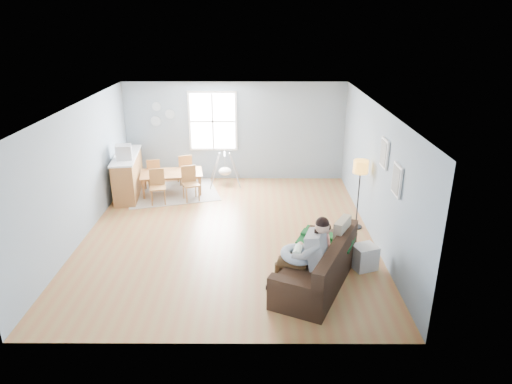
{
  "coord_description": "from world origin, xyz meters",
  "views": [
    {
      "loc": [
        0.62,
        -8.73,
        4.35
      ],
      "look_at": [
        0.59,
        -0.15,
        1.0
      ],
      "focal_mm": 32.0,
      "sensor_mm": 36.0,
      "label": 1
    }
  ],
  "objects_px": {
    "chair_ne": "(185,168)",
    "chair_sw": "(157,184)",
    "sofa": "(319,269)",
    "toddler": "(319,241)",
    "storage_cube": "(364,257)",
    "baby_swing": "(225,171)",
    "father": "(307,252)",
    "chair_se": "(190,181)",
    "chair_nw": "(154,172)",
    "counter": "(128,174)",
    "dining_table": "(172,183)",
    "monitor": "(124,152)",
    "floor_lamp": "(360,173)"
  },
  "relations": [
    {
      "from": "dining_table",
      "to": "baby_swing",
      "type": "relative_size",
      "value": 1.72
    },
    {
      "from": "sofa",
      "to": "chair_se",
      "type": "xyz_separation_m",
      "value": [
        -2.73,
        3.89,
        0.18
      ]
    },
    {
      "from": "chair_nw",
      "to": "sofa",
      "type": "bearing_deg",
      "value": -51.26
    },
    {
      "from": "floor_lamp",
      "to": "chair_se",
      "type": "relative_size",
      "value": 1.78
    },
    {
      "from": "counter",
      "to": "sofa",
      "type": "bearing_deg",
      "value": -44.15
    },
    {
      "from": "storage_cube",
      "to": "chair_ne",
      "type": "relative_size",
      "value": 0.6
    },
    {
      "from": "chair_se",
      "to": "chair_nw",
      "type": "distance_m",
      "value": 1.38
    },
    {
      "from": "counter",
      "to": "chair_sw",
      "type": "bearing_deg",
      "value": -32.8
    },
    {
      "from": "chair_ne",
      "to": "baby_swing",
      "type": "relative_size",
      "value": 0.93
    },
    {
      "from": "chair_sw",
      "to": "chair_nw",
      "type": "xyz_separation_m",
      "value": [
        -0.31,
        1.07,
        -0.03
      ]
    },
    {
      "from": "storage_cube",
      "to": "chair_ne",
      "type": "distance_m",
      "value": 5.91
    },
    {
      "from": "chair_se",
      "to": "chair_nw",
      "type": "bearing_deg",
      "value": 141.57
    },
    {
      "from": "chair_nw",
      "to": "counter",
      "type": "distance_m",
      "value": 0.76
    },
    {
      "from": "father",
      "to": "chair_nw",
      "type": "bearing_deg",
      "value": 125.66
    },
    {
      "from": "father",
      "to": "chair_nw",
      "type": "distance_m",
      "value": 6.13
    },
    {
      "from": "chair_nw",
      "to": "dining_table",
      "type": "bearing_deg",
      "value": -38.1
    },
    {
      "from": "sofa",
      "to": "counter",
      "type": "relative_size",
      "value": 1.17
    },
    {
      "from": "toddler",
      "to": "chair_nw",
      "type": "distance_m",
      "value": 5.94
    },
    {
      "from": "chair_sw",
      "to": "baby_swing",
      "type": "distance_m",
      "value": 2.05
    },
    {
      "from": "storage_cube",
      "to": "monitor",
      "type": "bearing_deg",
      "value": 147.34
    },
    {
      "from": "toddler",
      "to": "storage_cube",
      "type": "distance_m",
      "value": 1.06
    },
    {
      "from": "monitor",
      "to": "father",
      "type": "bearing_deg",
      "value": -45.29
    },
    {
      "from": "sofa",
      "to": "toddler",
      "type": "relative_size",
      "value": 2.62
    },
    {
      "from": "counter",
      "to": "dining_table",
      "type": "bearing_deg",
      "value": 4.43
    },
    {
      "from": "dining_table",
      "to": "chair_se",
      "type": "height_order",
      "value": "chair_se"
    },
    {
      "from": "sofa",
      "to": "chair_ne",
      "type": "distance_m",
      "value": 5.82
    },
    {
      "from": "toddler",
      "to": "chair_ne",
      "type": "height_order",
      "value": "toddler"
    },
    {
      "from": "dining_table",
      "to": "monitor",
      "type": "relative_size",
      "value": 3.58
    },
    {
      "from": "chair_ne",
      "to": "chair_sw",
      "type": "bearing_deg",
      "value": -110.45
    },
    {
      "from": "father",
      "to": "chair_sw",
      "type": "bearing_deg",
      "value": 129.85
    },
    {
      "from": "chair_ne",
      "to": "chair_se",
      "type": "bearing_deg",
      "value": -75.14
    },
    {
      "from": "storage_cube",
      "to": "father",
      "type": "bearing_deg",
      "value": -146.08
    },
    {
      "from": "chair_sw",
      "to": "chair_se",
      "type": "xyz_separation_m",
      "value": [
        0.77,
        0.22,
        0.01
      ]
    },
    {
      "from": "father",
      "to": "chair_sw",
      "type": "relative_size",
      "value": 1.66
    },
    {
      "from": "toddler",
      "to": "chair_ne",
      "type": "xyz_separation_m",
      "value": [
        -3.03,
        4.75,
        -0.25
      ]
    },
    {
      "from": "dining_table",
      "to": "monitor",
      "type": "xyz_separation_m",
      "value": [
        -1.04,
        -0.44,
        0.96
      ]
    },
    {
      "from": "storage_cube",
      "to": "counter",
      "type": "height_order",
      "value": "counter"
    },
    {
      "from": "sofa",
      "to": "chair_sw",
      "type": "bearing_deg",
      "value": 133.57
    },
    {
      "from": "sofa",
      "to": "floor_lamp",
      "type": "bearing_deg",
      "value": 64.07
    },
    {
      "from": "sofa",
      "to": "storage_cube",
      "type": "bearing_deg",
      "value": 31.41
    },
    {
      "from": "dining_table",
      "to": "chair_nw",
      "type": "relative_size",
      "value": 1.97
    },
    {
      "from": "storage_cube",
      "to": "sofa",
      "type": "bearing_deg",
      "value": -148.59
    },
    {
      "from": "chair_sw",
      "to": "chair_nw",
      "type": "height_order",
      "value": "chair_sw"
    },
    {
      "from": "chair_ne",
      "to": "counter",
      "type": "distance_m",
      "value": 1.53
    },
    {
      "from": "toddler",
      "to": "chair_se",
      "type": "xyz_separation_m",
      "value": [
        -2.75,
        3.68,
        -0.24
      ]
    },
    {
      "from": "sofa",
      "to": "father",
      "type": "relative_size",
      "value": 1.63
    },
    {
      "from": "chair_se",
      "to": "chair_nw",
      "type": "height_order",
      "value": "chair_se"
    },
    {
      "from": "father",
      "to": "storage_cube",
      "type": "height_order",
      "value": "father"
    },
    {
      "from": "sofa",
      "to": "monitor",
      "type": "relative_size",
      "value": 5.22
    },
    {
      "from": "father",
      "to": "counter",
      "type": "bearing_deg",
      "value": 132.75
    }
  ]
}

